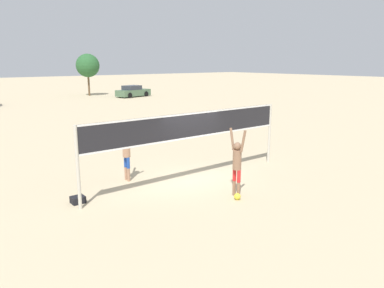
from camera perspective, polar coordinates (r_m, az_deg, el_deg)
The scene contains 8 objects.
ground_plane at distance 13.87m, azimuth 0.00°, elevation -5.64°, with size 200.00×200.00×0.00m, color #C6B28C.
volleyball_net at distance 13.40m, azimuth 0.00°, elevation 2.06°, with size 8.66×0.11×2.54m.
player_spiker at distance 12.10m, azimuth 6.87°, elevation -2.61°, with size 0.28×0.72×2.24m.
player_blocker at distance 13.81m, azimuth -9.97°, elevation -0.86°, with size 0.28×0.72×2.22m.
volleyball at distance 12.11m, azimuth 6.92°, elevation -7.94°, with size 0.22×0.22×0.22m.
gear_bag at distance 12.29m, azimuth -17.00°, elevation -8.12°, with size 0.40×0.36×0.22m.
parked_car_mid at distance 47.11m, azimuth -8.98°, elevation 7.88°, with size 4.67×2.69×1.41m.
tree_left_cluster at distance 49.81m, azimuth -15.61°, elevation 11.43°, with size 2.93×2.93×5.25m.
Camera 1 is at (-8.22, -10.30, 4.33)m, focal length 35.00 mm.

